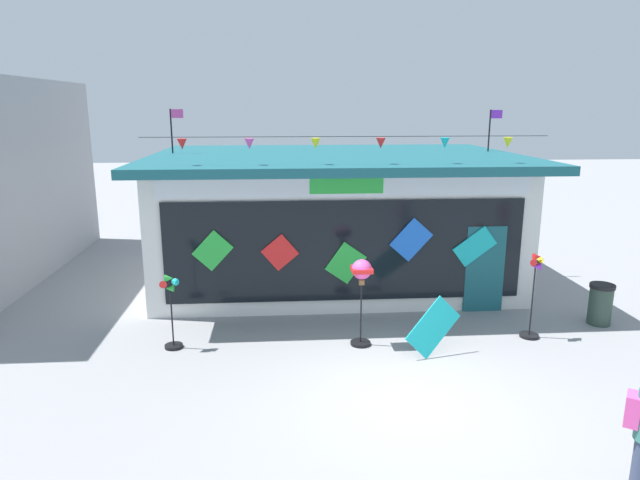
{
  "coord_description": "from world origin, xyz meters",
  "views": [
    {
      "loc": [
        -2.02,
        -8.1,
        4.61
      ],
      "look_at": [
        -1.21,
        2.95,
        1.95
      ],
      "focal_mm": 31.35,
      "sensor_mm": 36.0,
      "label": 1
    }
  ],
  "objects": [
    {
      "name": "wind_spinner_left",
      "position": [
        -0.47,
        2.11,
        1.37
      ],
      "size": [
        0.4,
        0.4,
        1.75
      ],
      "color": "black",
      "rests_on": "ground_plane"
    },
    {
      "name": "ground_plane",
      "position": [
        0.0,
        0.0,
        0.0
      ],
      "size": [
        80.0,
        80.0,
        0.0
      ],
      "primitive_type": "plane",
      "color": "gray"
    },
    {
      "name": "wind_spinner_center_left",
      "position": [
        3.04,
        2.2,
        0.96
      ],
      "size": [
        0.38,
        0.38,
        1.79
      ],
      "color": "black",
      "rests_on": "ground_plane"
    },
    {
      "name": "wind_spinner_far_left",
      "position": [
        -4.14,
        2.2,
        0.86
      ],
      "size": [
        0.35,
        0.35,
        1.51
      ],
      "color": "black",
      "rests_on": "ground_plane"
    },
    {
      "name": "trash_bin",
      "position": [
        4.85,
        2.82,
        0.45
      ],
      "size": [
        0.52,
        0.52,
        0.9
      ],
      "color": "#2D4238",
      "rests_on": "ground_plane"
    },
    {
      "name": "display_kite_on_ground",
      "position": [
        0.81,
        1.53,
        0.57
      ],
      "size": [
        1.13,
        0.36,
        1.13
      ],
      "primitive_type": "cube",
      "rotation": [
        -0.32,
        0.79,
        0.0
      ],
      "color": "#19B7BC",
      "rests_on": "ground_plane"
    },
    {
      "name": "kite_shop_building",
      "position": [
        -0.58,
        6.61,
        1.74
      ],
      "size": [
        9.25,
        6.79,
        4.55
      ],
      "color": "silver",
      "rests_on": "ground_plane"
    }
  ]
}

